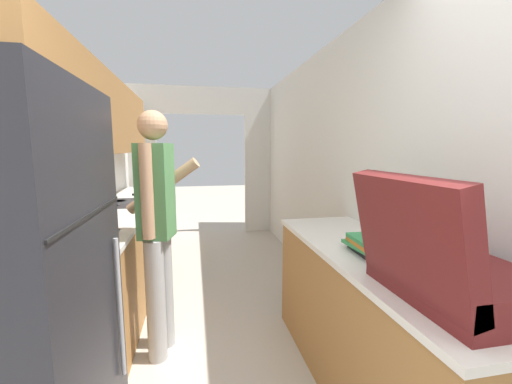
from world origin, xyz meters
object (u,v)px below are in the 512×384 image
Objects in this scene: range_oven at (128,241)px; knife at (136,195)px; person at (157,227)px; book_stack at (373,245)px; suitcase at (441,265)px; refrigerator at (1,317)px.

range_oven is 3.63× the size of knife.
book_stack is (1.25, -0.66, -0.00)m from person.
range_oven is at bearing 122.97° from suitcase.
suitcase is (1.66, -0.23, 0.16)m from refrigerator.
book_stack is at bearing 85.25° from suitcase.
refrigerator is at bearing -169.66° from book_stack.
refrigerator reaches higher than suitcase.
refrigerator is 1.07m from person.
knife is (-0.00, 0.60, 0.44)m from range_oven.
refrigerator is at bearing 172.02° from suitcase.
suitcase is at bearing -94.75° from book_stack.
suitcase is at bearing -101.38° from knife.
refrigerator reaches higher than range_oven.
range_oven is 1.66× the size of suitcase.
person is 1.71m from suitcase.
suitcase is at bearing -57.03° from range_oven.
knife is (-0.49, 2.00, -0.05)m from person.
range_oven is 2.74m from book_stack.
person is (0.46, 0.97, 0.08)m from refrigerator.
person reaches higher than book_stack.
range_oven is at bearing -129.10° from knife.
range_oven is 1.57m from person.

